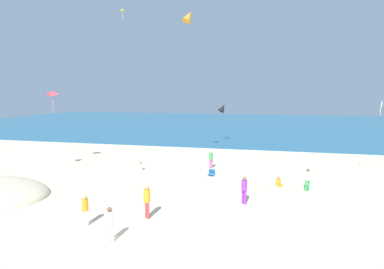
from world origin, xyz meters
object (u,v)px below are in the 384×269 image
object	(u,v)px
beach_chair_near_camera	(212,173)
person_2	(110,222)
kite_red	(52,93)
person_4	(244,188)
kite_yellow	(123,10)
person_5	(211,158)
person_1	(308,178)
kite_white	(381,106)
kite_black	(223,108)
person_3	(279,182)
person_0	(85,208)
kite_orange	(189,17)
person_6	(147,199)
person_7	(140,167)

from	to	relation	value
beach_chair_near_camera	person_2	size ratio (longest dim) A/B	0.40
kite_red	person_4	bearing A→B (deg)	-18.94
kite_yellow	kite_red	bearing A→B (deg)	-96.48
person_5	person_1	bearing A→B (deg)	-161.95
beach_chair_near_camera	kite_yellow	xyz separation A→B (m)	(-12.47, 11.70, 15.70)
kite_white	kite_red	xyz separation A→B (m)	(-25.67, -1.61, 0.97)
person_5	kite_black	size ratio (longest dim) A/B	0.88
kite_red	kite_black	bearing A→B (deg)	50.99
kite_black	person_4	bearing A→B (deg)	-79.88
person_1	person_5	distance (m)	8.28
person_4	kite_black	bearing A→B (deg)	47.68
person_3	person_0	bearing A→B (deg)	-78.83
kite_black	kite_orange	distance (m)	14.50
kite_black	kite_white	xyz separation A→B (m)	(12.99, -14.04, 0.88)
person_3	person_4	size ratio (longest dim) A/B	0.40
person_6	kite_yellow	bearing A→B (deg)	-106.62
beach_chair_near_camera	person_4	world-z (taller)	person_4
person_0	beach_chair_near_camera	bearing A→B (deg)	-4.56
person_4	person_3	bearing A→B (deg)	9.02
person_4	kite_red	world-z (taller)	kite_red
person_4	kite_yellow	xyz separation A→B (m)	(-15.18, 17.13, 15.00)
person_4	person_6	bearing A→B (deg)	160.57
person_0	kite_black	size ratio (longest dim) A/B	0.87
kite_orange	kite_white	distance (m)	16.65
person_6	person_1	bearing A→B (deg)	171.85
person_5	person_6	size ratio (longest dim) A/B	0.89
person_5	kite_black	xyz separation A→B (m)	(-0.69, 13.67, 3.58)
person_7	kite_white	distance (m)	18.61
person_7	kite_orange	xyz separation A→B (m)	(3.17, 3.82, 12.57)
person_3	person_7	world-z (taller)	person_7
kite_yellow	person_5	bearing A→B (deg)	-38.16
beach_chair_near_camera	person_3	world-z (taller)	person_3
person_0	kite_red	xyz separation A→B (m)	(-9.29, 10.10, 5.43)
kite_orange	beach_chair_near_camera	bearing A→B (deg)	-56.34
person_0	kite_black	distance (m)	26.22
kite_white	kite_yellow	size ratio (longest dim) A/B	0.74
person_2	kite_black	distance (m)	27.22
person_2	kite_yellow	distance (m)	29.02
person_0	person_4	distance (m)	8.46
person_3	kite_red	xyz separation A→B (m)	(-18.62, 1.73, 6.05)
kite_yellow	person_7	bearing A→B (deg)	-60.12
person_1	kite_white	bearing A→B (deg)	-67.97
person_3	person_6	size ratio (longest dim) A/B	0.38
kite_black	kite_yellow	size ratio (longest dim) A/B	1.27
kite_yellow	kite_white	bearing A→B (deg)	-22.03
person_7	kite_yellow	xyz separation A→B (m)	(-6.52, 11.34, 15.65)
person_5	person_6	distance (m)	10.77
person_5	person_7	distance (m)	5.89
person_5	kite_red	distance (m)	14.57
person_4	person_6	size ratio (longest dim) A/B	0.94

